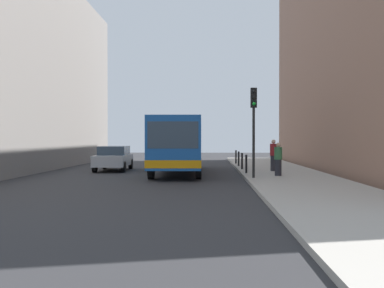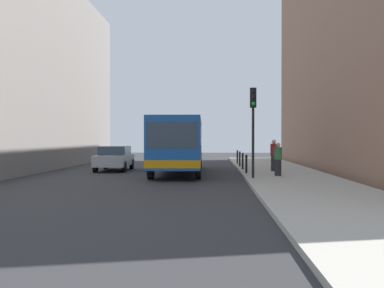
{
  "view_description": "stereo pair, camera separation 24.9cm",
  "coord_description": "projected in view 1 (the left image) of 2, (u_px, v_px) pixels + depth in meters",
  "views": [
    {
      "loc": [
        1.52,
        -22.94,
        1.95
      ],
      "look_at": [
        0.64,
        0.88,
        1.66
      ],
      "focal_mm": 43.15,
      "sensor_mm": 36.0,
      "label": 1
    },
    {
      "loc": [
        1.77,
        -22.93,
        1.95
      ],
      "look_at": [
        0.64,
        0.88,
        1.66
      ],
      "focal_mm": 43.15,
      "sensor_mm": 36.0,
      "label": 2
    }
  ],
  "objects": [
    {
      "name": "car_beside_bus",
      "position": [
        114.0,
        158.0,
        27.85
      ],
      "size": [
        1.97,
        4.45,
        1.48
      ],
      "rotation": [
        0.0,
        0.0,
        3.17
      ],
      "color": "#A5A8AD",
      "rests_on": "ground"
    },
    {
      "name": "building_right",
      "position": [
        383.0,
        19.0,
        26.46
      ],
      "size": [
        7.0,
        32.0,
        17.67
      ],
      "primitive_type": "cube",
      "color": "#936B56",
      "rests_on": "ground"
    },
    {
      "name": "traffic_light",
      "position": [
        254.0,
        115.0,
        20.98
      ],
      "size": [
        0.28,
        0.33,
        4.1
      ],
      "color": "black",
      "rests_on": "sidewalk"
    },
    {
      "name": "pedestrian_near_signal",
      "position": [
        278.0,
        159.0,
        22.18
      ],
      "size": [
        0.38,
        0.38,
        1.59
      ],
      "rotation": [
        0.0,
        0.0,
        3.88
      ],
      "color": "#26262D",
      "rests_on": "sidewalk"
    },
    {
      "name": "pedestrian_mid_sidewalk",
      "position": [
        273.0,
        155.0,
        25.36
      ],
      "size": [
        0.38,
        0.38,
        1.74
      ],
      "rotation": [
        0.0,
        0.0,
        1.35
      ],
      "color": "#26262D",
      "rests_on": "sidewalk"
    },
    {
      "name": "ground_plane",
      "position": [
        179.0,
        177.0,
        23.0
      ],
      "size": [
        80.0,
        80.0,
        0.0
      ],
      "primitive_type": "plane",
      "color": "#2D2D30"
    },
    {
      "name": "bollard_farthest",
      "position": [
        236.0,
        157.0,
        33.06
      ],
      "size": [
        0.11,
        0.11,
        0.95
      ],
      "primitive_type": "cylinder",
      "color": "black",
      "rests_on": "sidewalk"
    },
    {
      "name": "bollard_far",
      "position": [
        239.0,
        159.0,
        30.0
      ],
      "size": [
        0.11,
        0.11,
        0.95
      ],
      "primitive_type": "cylinder",
      "color": "black",
      "rests_on": "sidewalk"
    },
    {
      "name": "bus",
      "position": [
        178.0,
        142.0,
        25.97
      ],
      "size": [
        2.76,
        11.07,
        3.0
      ],
      "rotation": [
        0.0,
        0.0,
        3.16
      ],
      "color": "#19519E",
      "rests_on": "ground"
    },
    {
      "name": "bollard_mid",
      "position": [
        242.0,
        161.0,
        26.94
      ],
      "size": [
        0.11,
        0.11,
        0.95
      ],
      "primitive_type": "cylinder",
      "color": "black",
      "rests_on": "sidewalk"
    },
    {
      "name": "sidewalk",
      "position": [
        287.0,
        176.0,
        22.8
      ],
      "size": [
        4.4,
        40.0,
        0.15
      ],
      "primitive_type": "cube",
      "color": "#ADA89E",
      "rests_on": "ground"
    },
    {
      "name": "bollard_near",
      "position": [
        246.0,
        164.0,
        23.88
      ],
      "size": [
        0.11,
        0.11,
        0.95
      ],
      "primitive_type": "cylinder",
      "color": "black",
      "rests_on": "sidewalk"
    }
  ]
}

